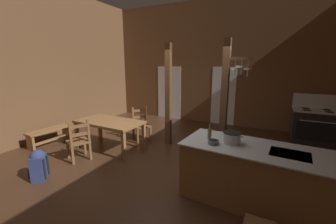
% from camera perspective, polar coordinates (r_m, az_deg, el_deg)
% --- Properties ---
extents(ground_plane, '(8.62, 8.58, 0.10)m').
position_cam_1_polar(ground_plane, '(4.72, -1.22, -15.07)').
color(ground_plane, '#422819').
extents(wall_back, '(8.62, 0.14, 4.32)m').
position_cam_1_polar(wall_back, '(7.89, 12.40, 12.62)').
color(wall_back, brown).
rests_on(wall_back, ground_plane).
extents(wall_left, '(0.14, 8.58, 4.32)m').
position_cam_1_polar(wall_left, '(6.96, -32.42, 10.95)').
color(wall_left, brown).
rests_on(wall_left, ground_plane).
extents(glazed_door_back_left, '(1.00, 0.01, 2.05)m').
position_cam_1_polar(glazed_door_back_left, '(8.51, 0.30, 5.24)').
color(glazed_door_back_left, white).
rests_on(glazed_door_back_left, ground_plane).
extents(glazed_panel_back_right, '(0.84, 0.01, 2.05)m').
position_cam_1_polar(glazed_panel_back_right, '(7.82, 14.65, 4.13)').
color(glazed_panel_back_right, white).
rests_on(glazed_panel_back_right, ground_plane).
extents(kitchen_island, '(2.24, 1.14, 0.92)m').
position_cam_1_polar(kitchen_island, '(3.71, 21.67, -15.44)').
color(kitchen_island, olive).
rests_on(kitchen_island, ground_plane).
extents(stove_range, '(1.14, 0.83, 1.32)m').
position_cam_1_polar(stove_range, '(7.13, 34.76, -3.08)').
color(stove_range, black).
rests_on(stove_range, ground_plane).
extents(support_post_with_pot_rack, '(0.58, 0.22, 2.67)m').
position_cam_1_polar(support_post_with_pot_rack, '(4.67, 15.31, 3.43)').
color(support_post_with_pot_rack, brown).
rests_on(support_post_with_pot_rack, ground_plane).
extents(support_post_center, '(0.14, 0.14, 2.67)m').
position_cam_1_polar(support_post_center, '(5.59, 0.10, 4.42)').
color(support_post_center, brown).
rests_on(support_post_center, ground_plane).
extents(dining_table, '(1.75, 0.99, 0.74)m').
position_cam_1_polar(dining_table, '(5.62, -15.50, -3.18)').
color(dining_table, olive).
rests_on(dining_table, ground_plane).
extents(ladderback_chair_near_window, '(0.58, 0.58, 0.95)m').
position_cam_1_polar(ladderback_chair_near_window, '(5.23, -22.93, -7.27)').
color(ladderback_chair_near_window, brown).
rests_on(ladderback_chair_near_window, ground_plane).
extents(ladderback_chair_by_post, '(0.62, 0.62, 0.95)m').
position_cam_1_polar(ladderback_chair_by_post, '(6.13, -7.28, -3.41)').
color(ladderback_chair_by_post, brown).
rests_on(ladderback_chair_by_post, ground_plane).
extents(bench_along_left_wall, '(0.45, 1.14, 0.44)m').
position_cam_1_polar(bench_along_left_wall, '(6.61, -29.36, -5.21)').
color(bench_along_left_wall, olive).
rests_on(bench_along_left_wall, ground_plane).
extents(backpack, '(0.39, 0.39, 0.60)m').
position_cam_1_polar(backpack, '(4.79, -31.56, -11.84)').
color(backpack, navy).
rests_on(backpack, ground_plane).
extents(stockpot_on_counter, '(0.35, 0.28, 0.18)m').
position_cam_1_polar(stockpot_on_counter, '(3.54, 16.83, -6.63)').
color(stockpot_on_counter, silver).
rests_on(stockpot_on_counter, kitchen_island).
extents(mixing_bowl_on_counter, '(0.18, 0.18, 0.06)m').
position_cam_1_polar(mixing_bowl_on_counter, '(3.45, 12.14, -7.92)').
color(mixing_bowl_on_counter, slate).
rests_on(mixing_bowl_on_counter, kitchen_island).
extents(bottle_tall_on_counter, '(0.06, 0.06, 0.26)m').
position_cam_1_polar(bottle_tall_on_counter, '(3.63, 11.16, -5.58)').
color(bottle_tall_on_counter, brown).
rests_on(bottle_tall_on_counter, kitchen_island).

